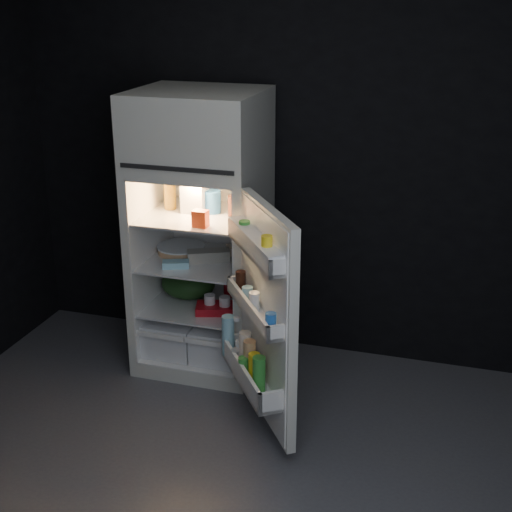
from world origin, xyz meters
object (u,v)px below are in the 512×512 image
(fridge_door, at_px, (262,319))
(milk_jug, at_px, (195,193))
(refrigerator, at_px, (202,223))
(egg_carton, at_px, (209,256))
(yogurt_tray, at_px, (219,308))

(fridge_door, distance_m, milk_jug, 1.04)
(refrigerator, bearing_deg, egg_carton, -42.89)
(refrigerator, distance_m, yogurt_tray, 0.55)
(refrigerator, height_order, yogurt_tray, refrigerator)
(fridge_door, bearing_deg, refrigerator, 131.07)
(egg_carton, bearing_deg, refrigerator, 112.68)
(egg_carton, height_order, yogurt_tray, egg_carton)
(fridge_door, height_order, yogurt_tray, fridge_door)
(refrigerator, bearing_deg, fridge_door, -48.93)
(refrigerator, relative_size, fridge_door, 1.46)
(fridge_door, bearing_deg, yogurt_tray, 129.44)
(refrigerator, relative_size, egg_carton, 6.75)
(egg_carton, bearing_deg, fridge_door, -73.93)
(egg_carton, bearing_deg, milk_jug, 125.53)
(fridge_door, distance_m, egg_carton, 0.82)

